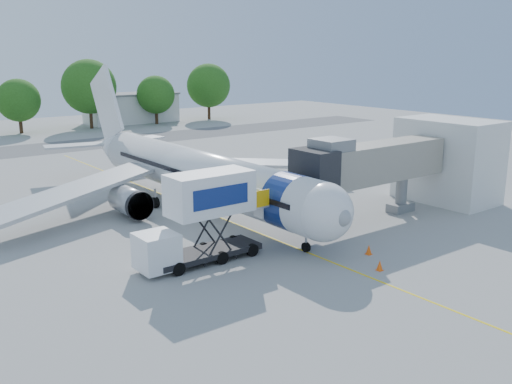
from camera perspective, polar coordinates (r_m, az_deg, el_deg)
ground at (r=43.98m, az=-3.35°, el=-2.67°), size 160.00×160.00×0.00m
guidance_line at (r=43.98m, az=-3.36°, el=-2.66°), size 0.15×70.00×0.01m
taxiway_strip at (r=81.48m, az=-20.22°, el=4.14°), size 120.00×10.00×0.01m
aircraft at (r=46.64m, az=-6.25°, el=1.95°), size 34.17×37.73×11.35m
jet_bridge at (r=42.95m, az=10.79°, el=2.67°), size 13.90×3.20×6.60m
terminal_stub at (r=51.30m, az=18.64°, el=3.02°), size 5.00×8.00×7.00m
catering_hiloader at (r=34.30m, az=-5.51°, el=-2.66°), size 8.50×2.44×5.50m
ground_tug at (r=30.61m, az=17.71°, el=-9.38°), size 3.69×2.29×1.38m
safety_cone_a at (r=36.88m, az=11.21°, el=-5.69°), size 0.40×0.40×0.64m
safety_cone_b at (r=34.40m, az=12.26°, el=-7.20°), size 0.39×0.39×0.63m
outbuilding_right at (r=107.62m, az=-12.34°, el=8.23°), size 16.40×7.40×5.30m
tree_d at (r=97.81m, az=-22.67°, el=8.46°), size 6.70×6.70×8.55m
tree_e at (r=100.15m, az=-16.36°, el=10.08°), size 9.00×9.00×11.47m
tree_f at (r=104.14m, az=-10.00°, el=9.56°), size 6.72×6.72×8.56m
tree_g at (r=110.43m, az=-4.77°, el=10.56°), size 8.24×8.24×10.50m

